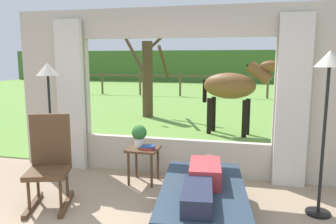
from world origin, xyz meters
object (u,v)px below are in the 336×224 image
(potted_plant, at_px, (139,134))
(horse, at_px, (233,86))
(recliner_sofa, at_px, (203,204))
(floor_lamp_right, at_px, (328,84))
(floor_lamp_left, at_px, (48,86))
(pasture_tree, at_px, (148,76))
(reclining_person, at_px, (203,179))
(side_table, at_px, (143,154))
(book_stack, at_px, (148,147))
(rocking_chair, at_px, (50,161))

(potted_plant, xyz_separation_m, horse, (1.19, 3.29, 0.45))
(recliner_sofa, height_order, floor_lamp_right, floor_lamp_right)
(floor_lamp_left, bearing_deg, pasture_tree, 91.26)
(horse, relative_size, pasture_tree, 0.67)
(reclining_person, bearing_deg, potted_plant, 127.22)
(reclining_person, xyz_separation_m, side_table, (-1.00, 1.06, -0.10))
(side_table, relative_size, potted_plant, 1.63)
(potted_plant, distance_m, floor_lamp_left, 1.49)
(floor_lamp_right, bearing_deg, pasture_tree, 123.60)
(side_table, height_order, floor_lamp_right, floor_lamp_right)
(pasture_tree, bearing_deg, book_stack, -73.30)
(side_table, height_order, pasture_tree, pasture_tree)
(side_table, height_order, floor_lamp_left, floor_lamp_left)
(recliner_sofa, distance_m, pasture_tree, 6.77)
(side_table, bearing_deg, floor_lamp_right, -12.05)
(book_stack, bearing_deg, floor_lamp_left, -175.76)
(floor_lamp_left, height_order, floor_lamp_right, floor_lamp_right)
(side_table, distance_m, floor_lamp_left, 1.69)
(rocking_chair, height_order, horse, horse)
(rocking_chair, distance_m, floor_lamp_right, 3.37)
(recliner_sofa, relative_size, rocking_chair, 1.60)
(floor_lamp_right, distance_m, horse, 4.03)
(floor_lamp_right, height_order, pasture_tree, pasture_tree)
(recliner_sofa, bearing_deg, reclining_person, -96.69)
(recliner_sofa, distance_m, reclining_person, 0.31)
(floor_lamp_left, xyz_separation_m, pasture_tree, (-0.12, 5.37, -0.13))
(reclining_person, relative_size, book_stack, 7.19)
(reclining_person, distance_m, horse, 4.46)
(side_table, xyz_separation_m, floor_lamp_left, (-1.37, -0.17, 0.97))
(rocking_chair, relative_size, floor_lamp_left, 0.65)
(side_table, relative_size, floor_lamp_right, 0.28)
(side_table, bearing_deg, reclining_person, -46.72)
(pasture_tree, bearing_deg, rocking_chair, -84.57)
(recliner_sofa, distance_m, book_stack, 1.36)
(reclining_person, relative_size, floor_lamp_right, 0.76)
(rocking_chair, distance_m, floor_lamp_left, 1.24)
(recliner_sofa, xyz_separation_m, potted_plant, (-1.08, 1.07, 0.48))
(floor_lamp_right, bearing_deg, horse, 107.01)
(potted_plant, bearing_deg, floor_lamp_left, -169.94)
(book_stack, distance_m, floor_lamp_right, 2.44)
(reclining_person, distance_m, pasture_tree, 6.78)
(floor_lamp_right, relative_size, horse, 1.04)
(book_stack, relative_size, floor_lamp_left, 0.12)
(side_table, distance_m, book_stack, 0.16)
(pasture_tree, bearing_deg, potted_plant, -74.63)
(pasture_tree, bearing_deg, floor_lamp_left, -88.74)
(floor_lamp_left, distance_m, horse, 4.32)
(recliner_sofa, height_order, reclining_person, reclining_person)
(potted_plant, relative_size, floor_lamp_left, 0.18)
(side_table, xyz_separation_m, pasture_tree, (-1.49, 5.20, 0.84))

